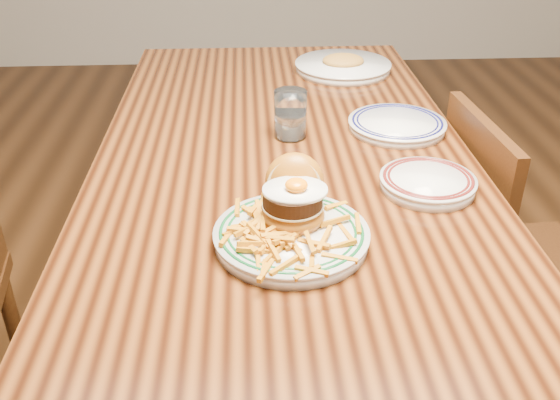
{
  "coord_description": "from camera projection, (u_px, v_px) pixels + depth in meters",
  "views": [
    {
      "loc": [
        -0.08,
        -1.31,
        1.37
      ],
      "look_at": [
        -0.03,
        -0.39,
        0.84
      ],
      "focal_mm": 40.0,
      "sensor_mm": 36.0,
      "label": 1
    }
  ],
  "objects": [
    {
      "name": "side_plate",
      "position": [
        428.0,
        182.0,
        1.26
      ],
      "size": [
        0.19,
        0.19,
        0.03
      ],
      "rotation": [
        0.0,
        0.0,
        -0.01
      ],
      "color": "silver",
      "rests_on": "table"
    },
    {
      "name": "table",
      "position": [
        283.0,
        180.0,
        1.49
      ],
      "size": [
        0.85,
        1.6,
        0.75
      ],
      "color": "black",
      "rests_on": "floor"
    },
    {
      "name": "water_glass",
      "position": [
        290.0,
        117.0,
        1.47
      ],
      "size": [
        0.08,
        0.08,
        0.11
      ],
      "color": "white",
      "rests_on": "table"
    },
    {
      "name": "main_plate",
      "position": [
        292.0,
        221.0,
        1.09
      ],
      "size": [
        0.27,
        0.29,
        0.13
      ],
      "rotation": [
        0.0,
        0.0,
        -0.12
      ],
      "color": "silver",
      "rests_on": "table"
    },
    {
      "name": "rear_plate",
      "position": [
        397.0,
        124.0,
        1.52
      ],
      "size": [
        0.24,
        0.24,
        0.03
      ],
      "rotation": [
        0.0,
        0.0,
        -0.33
      ],
      "color": "silver",
      "rests_on": "table"
    },
    {
      "name": "floor",
      "position": [
        283.0,
        379.0,
        1.82
      ],
      "size": [
        6.0,
        6.0,
        0.0
      ],
      "primitive_type": "plane",
      "color": "black",
      "rests_on": "ground"
    },
    {
      "name": "chair_right",
      "position": [
        502.0,
        257.0,
        1.6
      ],
      "size": [
        0.41,
        0.41,
        0.82
      ],
      "rotation": [
        0.0,
        0.0,
        3.2
      ],
      "color": "#371E0B",
      "rests_on": "floor"
    },
    {
      "name": "far_plate",
      "position": [
        343.0,
        66.0,
        1.9
      ],
      "size": [
        0.29,
        0.29,
        0.05
      ],
      "rotation": [
        0.0,
        0.0,
        0.08
      ],
      "color": "silver",
      "rests_on": "table"
    }
  ]
}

